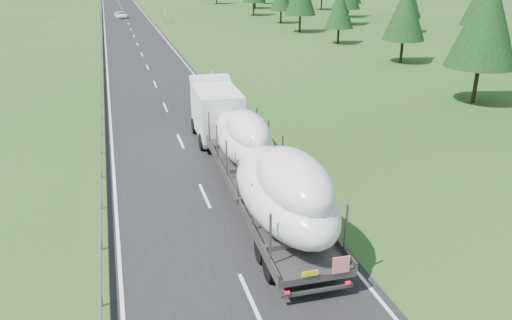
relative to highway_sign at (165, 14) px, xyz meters
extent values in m
plane|color=#234617|center=(-7.20, -80.00, -1.81)|extent=(400.00, 400.00, 0.00)
cube|color=black|center=(-7.20, 20.00, -1.80)|extent=(10.00, 400.00, 0.02)
cube|color=slate|center=(-12.50, 20.00, -1.21)|extent=(0.08, 400.00, 0.32)
cylinder|color=slate|center=(-12.50, -80.00, -1.51)|extent=(0.10, 0.10, 0.60)
cube|color=silver|center=(-0.70, -50.00, -1.31)|extent=(0.12, 0.07, 1.00)
cube|color=black|center=(-0.70, -50.00, -0.99)|extent=(0.13, 0.08, 0.12)
cube|color=silver|center=(-0.70, 0.00, -1.31)|extent=(0.12, 0.07, 1.00)
cube|color=black|center=(-0.70, 0.00, -0.99)|extent=(0.13, 0.08, 0.12)
cube|color=silver|center=(-0.70, 50.00, -1.31)|extent=(0.12, 0.07, 1.00)
cube|color=black|center=(-0.70, 50.00, -0.99)|extent=(0.13, 0.08, 0.12)
cylinder|color=slate|center=(0.00, 0.00, -0.81)|extent=(0.08, 0.08, 2.00)
cube|color=silver|center=(0.00, 0.00, 0.19)|extent=(0.05, 0.90, 1.20)
cylinder|color=black|center=(32.79, -52.81, -0.19)|extent=(0.36, 0.36, 3.24)
cone|color=black|center=(32.79, -52.81, 4.31)|extent=(5.04, 5.04, 6.75)
cylinder|color=black|center=(39.76, -42.71, 0.05)|extent=(0.36, 0.36, 3.72)
cylinder|color=black|center=(38.88, -25.41, -0.37)|extent=(0.36, 0.36, 2.88)
cone|color=black|center=(38.88, -25.41, 3.64)|extent=(4.48, 4.48, 6.01)
cylinder|color=black|center=(33.45, -12.22, -0.04)|extent=(0.36, 0.36, 3.54)
cylinder|color=black|center=(40.38, 0.62, -0.06)|extent=(0.36, 0.36, 3.50)
cylinder|color=black|center=(41.78, 18.90, 0.23)|extent=(0.36, 0.36, 4.08)
cylinder|color=black|center=(37.45, 30.42, -0.18)|extent=(0.36, 0.36, 3.25)
cylinder|color=black|center=(19.12, -68.06, 0.09)|extent=(0.36, 0.36, 3.79)
cone|color=black|center=(19.12, -68.06, 5.36)|extent=(5.90, 5.90, 7.90)
cylinder|color=black|center=(23.01, -49.74, -0.19)|extent=(0.36, 0.36, 3.23)
cone|color=black|center=(23.01, -49.74, 4.30)|extent=(5.03, 5.03, 6.73)
cylinder|color=black|center=(22.00, -33.76, -0.44)|extent=(0.36, 0.36, 2.73)
cone|color=black|center=(22.00, -33.76, 3.35)|extent=(4.25, 4.25, 5.69)
cylinder|color=black|center=(21.09, -19.95, -0.07)|extent=(0.36, 0.36, 3.47)
cylinder|color=black|center=(22.31, -6.15, -0.39)|extent=(0.36, 0.36, 2.85)
cylinder|color=black|center=(21.27, 10.08, -0.11)|extent=(0.36, 0.36, 3.41)
cylinder|color=black|center=(26.54, 27.09, 0.12)|extent=(0.36, 0.36, 3.86)
cube|color=white|center=(-4.67, -71.53, 0.32)|extent=(2.96, 5.68, 3.14)
cube|color=black|center=(-4.67, -68.67, 0.88)|extent=(2.58, 0.16, 1.57)
cube|color=white|center=(-4.67, -69.06, 2.05)|extent=(2.84, 1.42, 0.34)
cube|color=#565251|center=(-4.67, -72.65, -1.19)|extent=(2.90, 3.44, 0.28)
cylinder|color=black|center=(-5.96, -69.51, -1.25)|extent=(0.42, 1.13, 1.12)
cylinder|color=black|center=(-3.38, -69.51, -1.25)|extent=(0.42, 1.13, 1.12)
cylinder|color=black|center=(-5.96, -73.09, -1.25)|extent=(0.42, 1.13, 1.12)
cylinder|color=black|center=(-3.38, -73.09, -1.25)|extent=(0.42, 1.13, 1.12)
cube|color=#565251|center=(-4.67, -82.16, -0.78)|extent=(3.48, 15.76, 0.29)
cube|color=#565251|center=(-6.16, -82.16, -0.50)|extent=(0.52, 15.67, 0.27)
cube|color=#565251|center=(-3.18, -82.16, -0.50)|extent=(0.52, 15.67, 0.27)
cube|color=#565251|center=(-6.16, -88.88, 0.43)|extent=(0.08, 0.08, 2.13)
cube|color=#565251|center=(-3.18, -88.88, 0.43)|extent=(0.08, 0.08, 2.13)
cube|color=#565251|center=(-6.16, -86.20, 0.43)|extent=(0.08, 0.08, 2.13)
cube|color=#565251|center=(-3.18, -86.20, 0.43)|extent=(0.08, 0.08, 2.13)
cube|color=#565251|center=(-6.16, -83.51, 0.43)|extent=(0.08, 0.08, 2.13)
cube|color=#565251|center=(-3.18, -83.51, 0.43)|extent=(0.08, 0.08, 2.13)
cube|color=#565251|center=(-6.16, -80.82, 0.43)|extent=(0.08, 0.08, 2.13)
cube|color=#565251|center=(-3.18, -80.82, 0.43)|extent=(0.08, 0.08, 2.13)
cube|color=#565251|center=(-6.16, -78.13, 0.43)|extent=(0.08, 0.08, 2.13)
cube|color=#565251|center=(-3.18, -78.13, 0.43)|extent=(0.08, 0.08, 2.13)
cube|color=#565251|center=(-6.16, -75.45, 0.43)|extent=(0.08, 0.08, 2.13)
cube|color=#565251|center=(-3.18, -75.45, 0.43)|extent=(0.08, 0.08, 2.13)
cylinder|color=black|center=(-5.90, -88.21, -1.25)|extent=(0.48, 1.13, 1.12)
cylinder|color=black|center=(-3.44, -88.21, -1.25)|extent=(0.48, 1.13, 1.12)
cylinder|color=black|center=(-5.90, -86.87, -1.25)|extent=(0.48, 1.13, 1.12)
cylinder|color=black|center=(-3.44, -86.87, -1.25)|extent=(0.48, 1.13, 1.12)
cube|color=#565251|center=(-4.67, -89.95, -1.30)|extent=(2.80, 0.22, 0.13)
cube|color=red|center=(-3.83, -90.03, -0.30)|extent=(0.67, 0.06, 0.67)
cube|color=yellow|center=(-5.01, -90.03, -0.46)|extent=(0.62, 0.06, 0.20)
cube|color=red|center=(-5.85, -90.03, -1.14)|extent=(0.20, 0.07, 0.11)
cube|color=red|center=(-3.50, -90.03, -1.14)|extent=(0.20, 0.07, 0.11)
ellipsoid|color=white|center=(-4.67, -85.75, 0.76)|extent=(3.77, 8.85, 2.79)
ellipsoid|color=white|center=(-4.67, -86.84, 1.74)|extent=(2.84, 5.62, 2.23)
ellipsoid|color=white|center=(-4.67, -78.13, 0.55)|extent=(3.05, 7.91, 2.37)
ellipsoid|color=white|center=(-4.67, -79.11, 1.38)|extent=(2.29, 5.02, 1.90)
imported|color=white|center=(-8.19, 12.33, -1.11)|extent=(2.84, 5.26, 1.40)
camera|label=1|loc=(-11.26, -103.86, 9.90)|focal=35.00mm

